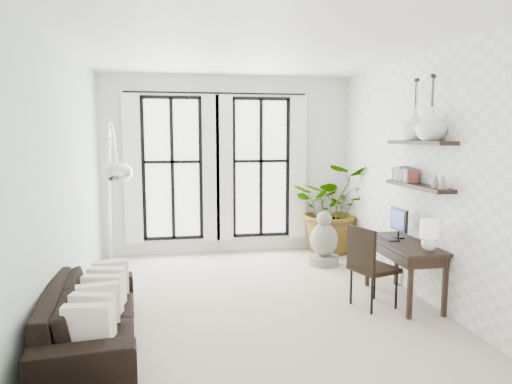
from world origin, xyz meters
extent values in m
plane|color=#BCAC95|center=(0.00, 0.00, 0.00)|extent=(5.00, 5.00, 0.00)
plane|color=white|center=(0.00, 0.00, 3.20)|extent=(5.00, 5.00, 0.00)
plane|color=silver|center=(-2.25, 0.00, 1.60)|extent=(0.00, 5.00, 5.00)
plane|color=white|center=(2.25, 0.00, 1.60)|extent=(0.00, 5.00, 5.00)
plane|color=white|center=(0.00, 2.50, 1.60)|extent=(4.50, 0.00, 4.50)
cube|color=white|center=(-1.00, 2.47, 1.55)|extent=(1.00, 0.02, 2.50)
cube|color=white|center=(-1.68, 2.37, 1.55)|extent=(0.30, 0.04, 2.60)
cube|color=white|center=(-0.32, 2.37, 1.55)|extent=(0.30, 0.04, 2.60)
cube|color=white|center=(0.60, 2.47, 1.55)|extent=(1.00, 0.02, 2.50)
cube|color=white|center=(-0.08, 2.37, 1.55)|extent=(0.30, 0.04, 2.60)
cube|color=white|center=(1.28, 2.37, 1.55)|extent=(0.30, 0.04, 2.60)
cylinder|color=black|center=(-0.20, 2.38, 2.88)|extent=(3.20, 0.03, 0.03)
cube|color=black|center=(2.11, -0.42, 1.50)|extent=(0.25, 1.30, 0.05)
cube|color=black|center=(2.11, -0.42, 2.05)|extent=(0.25, 1.30, 0.05)
cube|color=#C03B30|center=(2.11, 0.13, 1.61)|extent=(0.16, 0.04, 0.18)
cube|color=#3672BD|center=(2.11, 0.09, 1.61)|extent=(0.16, 0.04, 0.18)
cube|color=gold|center=(2.11, 0.04, 1.61)|extent=(0.16, 0.04, 0.18)
cube|color=#2F8D57|center=(2.11, 0.00, 1.61)|extent=(0.16, 0.04, 0.18)
cube|color=purple|center=(2.11, -0.05, 1.61)|extent=(0.16, 0.04, 0.18)
cube|color=gold|center=(2.11, -0.09, 1.61)|extent=(0.16, 0.04, 0.18)
cube|color=#484848|center=(2.11, -0.14, 1.61)|extent=(0.16, 0.04, 0.18)
cube|color=#32AFAB|center=(2.11, -0.18, 1.61)|extent=(0.16, 0.04, 0.18)
cube|color=tan|center=(2.11, -0.23, 1.61)|extent=(0.16, 0.04, 0.18)
cube|color=brown|center=(2.11, -0.27, 1.61)|extent=(0.16, 0.04, 0.18)
cone|color=gray|center=(2.11, -0.82, 1.61)|extent=(0.10, 0.10, 0.18)
cone|color=gray|center=(2.11, -0.97, 1.61)|extent=(0.10, 0.10, 0.18)
imported|color=black|center=(-1.80, -1.12, 0.32)|extent=(1.09, 2.28, 0.64)
cube|color=silver|center=(-1.70, -1.82, 0.50)|extent=(0.40, 0.12, 0.40)
cube|color=silver|center=(-1.70, -1.54, 0.50)|extent=(0.40, 0.12, 0.40)
cube|color=silver|center=(-1.70, -1.26, 0.50)|extent=(0.40, 0.12, 0.40)
cube|color=silver|center=(-1.70, -0.98, 0.50)|extent=(0.40, 0.12, 0.40)
cube|color=silver|center=(-1.70, -0.70, 0.50)|extent=(0.40, 0.12, 0.40)
cube|color=silver|center=(-1.70, -0.42, 0.50)|extent=(0.40, 0.12, 0.40)
imported|color=#2D7228|center=(1.90, 2.15, 0.82)|extent=(1.72, 1.57, 1.65)
cube|color=black|center=(1.95, -0.42, 0.75)|extent=(0.55, 1.31, 0.04)
cube|color=black|center=(1.93, -0.42, 0.66)|extent=(0.50, 1.25, 0.12)
cube|color=black|center=(1.73, -1.02, 0.37)|extent=(0.05, 0.05, 0.72)
cube|color=black|center=(2.17, -1.02, 0.37)|extent=(0.05, 0.05, 0.72)
cube|color=black|center=(1.73, 0.19, 0.37)|extent=(0.05, 0.05, 0.72)
cube|color=black|center=(2.17, 0.19, 0.37)|extent=(0.05, 0.05, 0.72)
cube|color=black|center=(2.00, -0.17, 1.02)|extent=(0.04, 0.42, 0.30)
cube|color=navy|center=(1.98, -0.17, 1.02)|extent=(0.00, 0.36, 0.24)
cube|color=black|center=(1.85, -0.17, 0.78)|extent=(0.15, 0.40, 0.02)
sphere|color=silver|center=(2.00, -0.92, 0.86)|extent=(0.18, 0.18, 0.18)
cylinder|color=white|center=(2.00, -0.92, 1.05)|extent=(0.22, 0.22, 0.22)
cube|color=black|center=(1.49, -0.55, 0.49)|extent=(0.61, 0.61, 0.05)
cube|color=black|center=(1.28, -0.62, 0.76)|extent=(0.19, 0.48, 0.54)
cylinder|color=black|center=(1.29, -0.75, 0.23)|extent=(0.03, 0.03, 0.45)
cylinder|color=black|center=(1.68, -0.75, 0.23)|extent=(0.03, 0.03, 0.45)
cylinder|color=black|center=(1.29, -0.36, 0.23)|extent=(0.03, 0.03, 0.45)
cylinder|color=black|center=(1.68, -0.36, 0.23)|extent=(0.03, 0.03, 0.45)
cylinder|color=silver|center=(-1.90, 1.06, 0.05)|extent=(0.35, 0.35, 0.10)
cylinder|color=silver|center=(-1.90, 1.06, 0.53)|extent=(0.03, 0.03, 0.96)
ellipsoid|color=silver|center=(-1.50, -1.07, 1.77)|extent=(0.31, 0.31, 0.20)
cylinder|color=gray|center=(1.46, 1.34, 0.08)|extent=(0.50, 0.50, 0.15)
ellipsoid|color=gray|center=(1.46, 1.34, 0.43)|extent=(0.45, 0.45, 0.55)
sphere|color=gray|center=(1.46, 1.34, 0.78)|extent=(0.25, 0.25, 0.25)
imported|color=white|center=(2.11, -0.67, 2.27)|extent=(0.37, 0.37, 0.38)
imported|color=white|center=(2.11, -0.27, 2.27)|extent=(0.37, 0.37, 0.38)
camera|label=1|loc=(-0.90, -5.76, 2.14)|focal=32.00mm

